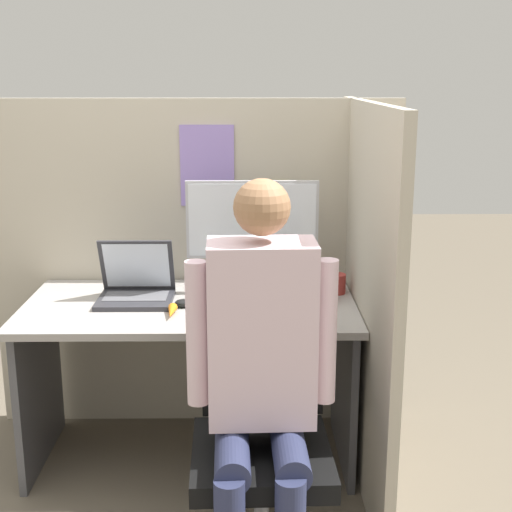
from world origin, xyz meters
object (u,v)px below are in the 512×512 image
at_px(monitor, 252,224).
at_px(office_chair, 262,417).
at_px(paper_box, 252,283).
at_px(carrot_toy, 171,312).
at_px(laptop, 136,289).
at_px(stapler, 328,292).
at_px(person, 261,364).
at_px(coffee_mug, 336,284).

bearing_deg(monitor, office_chair, -87.89).
height_order(paper_box, carrot_toy, paper_box).
distance_m(laptop, stapler, 0.82).
bearing_deg(person, carrot_toy, 119.91).
relative_size(carrot_toy, person, 0.11).
xyz_separation_m(monitor, carrot_toy, (-0.32, -0.33, -0.29)).
height_order(office_chair, coffee_mug, office_chair).
bearing_deg(carrot_toy, paper_box, 45.29).
distance_m(paper_box, person, 0.93).
bearing_deg(paper_box, person, -88.56).
distance_m(stapler, carrot_toy, 0.69).
height_order(carrot_toy, office_chair, office_chair).
relative_size(paper_box, carrot_toy, 2.01).
distance_m(carrot_toy, person, 0.69).
relative_size(stapler, person, 0.11).
bearing_deg(laptop, coffee_mug, 6.36).
bearing_deg(paper_box, laptop, -166.63).
bearing_deg(carrot_toy, stapler, 20.13).
xyz_separation_m(carrot_toy, person, (0.35, -0.60, 0.03)).
height_order(laptop, carrot_toy, laptop).
height_order(laptop, office_chair, office_chair).
distance_m(paper_box, monitor, 0.27).
bearing_deg(stapler, carrot_toy, -159.87).
distance_m(office_chair, person, 0.30).
bearing_deg(office_chair, laptop, 128.62).
distance_m(monitor, carrot_toy, 0.54).
distance_m(stapler, coffee_mug, 0.08).
bearing_deg(coffee_mug, paper_box, 176.66).
xyz_separation_m(paper_box, stapler, (0.32, -0.09, -0.01)).
height_order(carrot_toy, coffee_mug, coffee_mug).
bearing_deg(monitor, carrot_toy, -134.46).
bearing_deg(coffee_mug, person, -110.78).
height_order(person, coffee_mug, person).
bearing_deg(office_chair, monitor, 92.11).
xyz_separation_m(office_chair, person, (-0.01, -0.16, 0.26)).
relative_size(stapler, coffee_mug, 1.77).
bearing_deg(paper_box, monitor, 90.00).
relative_size(laptop, coffee_mug, 3.66).
bearing_deg(stapler, paper_box, 164.77).
bearing_deg(paper_box, carrot_toy, -134.71).
bearing_deg(office_chair, coffee_mug, 65.70).
relative_size(paper_box, coffee_mug, 3.38).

